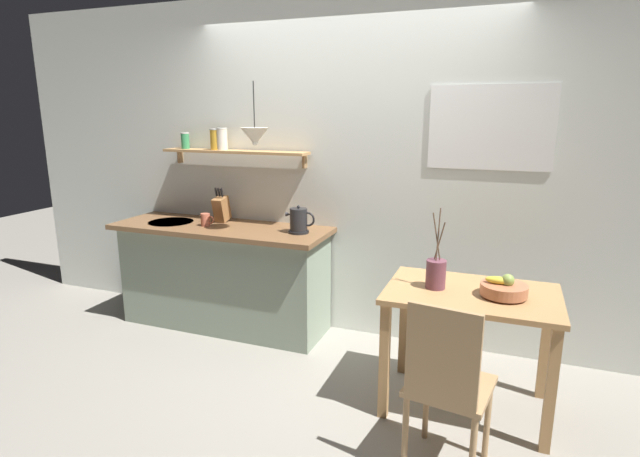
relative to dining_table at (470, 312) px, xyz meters
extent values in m
plane|color=gray|center=(-1.05, 0.21, -0.63)|extent=(14.00, 14.00, 0.00)
cube|color=silver|center=(-0.85, 0.86, 0.72)|extent=(6.80, 0.10, 2.70)
cube|color=white|center=(0.00, 0.80, 1.06)|extent=(0.85, 0.01, 0.59)
cube|color=silver|center=(0.00, 0.80, 1.06)|extent=(0.79, 0.01, 0.53)
cube|color=gray|center=(-2.05, 0.53, -0.21)|extent=(1.74, 0.52, 0.85)
cube|color=brown|center=(-2.05, 0.51, 0.23)|extent=(1.83, 0.63, 0.04)
cylinder|color=#B7BABF|center=(-2.52, 0.49, 0.25)|extent=(0.38, 0.38, 0.01)
cube|color=tan|center=(-2.00, 0.70, 0.85)|extent=(1.30, 0.18, 0.02)
cube|color=#99754C|center=(-2.60, 0.78, 0.79)|extent=(0.02, 0.06, 0.12)
cube|color=#99754C|center=(-1.40, 0.78, 0.79)|extent=(0.02, 0.06, 0.12)
cylinder|color=#388E56|center=(-2.48, 0.70, 0.92)|extent=(0.07, 0.07, 0.13)
cylinder|color=silver|center=(-2.48, 0.70, 0.99)|extent=(0.07, 0.07, 0.01)
cylinder|color=gold|center=(-2.17, 0.70, 0.94)|extent=(0.10, 0.10, 0.16)
cylinder|color=silver|center=(-2.17, 0.70, 1.03)|extent=(0.10, 0.10, 0.01)
cylinder|color=beige|center=(-2.11, 0.70, 0.94)|extent=(0.09, 0.09, 0.17)
cylinder|color=silver|center=(-2.11, 0.70, 1.03)|extent=(0.09, 0.09, 0.01)
cube|color=tan|center=(0.00, 0.00, 0.11)|extent=(1.00, 0.67, 0.03)
cube|color=tan|center=(-0.45, -0.29, -0.27)|extent=(0.06, 0.06, 0.73)
cube|color=tan|center=(0.45, -0.29, -0.27)|extent=(0.06, 0.06, 0.73)
cube|color=tan|center=(-0.45, 0.29, -0.27)|extent=(0.06, 0.06, 0.73)
cube|color=tan|center=(0.45, 0.29, -0.27)|extent=(0.06, 0.06, 0.73)
cube|color=tan|center=(-0.04, -0.59, -0.17)|extent=(0.45, 0.46, 0.03)
cube|color=tan|center=(-0.07, -0.78, 0.08)|extent=(0.35, 0.08, 0.47)
cylinder|color=tan|center=(0.15, -0.45, -0.41)|extent=(0.03, 0.03, 0.45)
cylinder|color=tan|center=(-0.18, -0.40, -0.41)|extent=(0.03, 0.03, 0.45)
cylinder|color=tan|center=(-0.23, -0.74, -0.41)|extent=(0.03, 0.03, 0.45)
cylinder|color=#BC704C|center=(0.18, -0.03, 0.14)|extent=(0.12, 0.12, 0.01)
cylinder|color=#BC704C|center=(0.18, -0.03, 0.17)|extent=(0.27, 0.27, 0.06)
ellipsoid|color=yellow|center=(0.14, -0.03, 0.23)|extent=(0.15, 0.06, 0.04)
sphere|color=#8EA84C|center=(0.19, -0.03, 0.23)|extent=(0.07, 0.07, 0.07)
cylinder|color=brown|center=(-0.21, -0.02, 0.22)|extent=(0.12, 0.12, 0.17)
cylinder|color=brown|center=(-0.22, -0.01, 0.45)|extent=(0.06, 0.02, 0.29)
cylinder|color=brown|center=(-0.21, -0.01, 0.46)|extent=(0.01, 0.04, 0.32)
cylinder|color=brown|center=(-0.20, -0.01, 0.43)|extent=(0.06, 0.03, 0.24)
cylinder|color=black|center=(-1.34, 0.51, 0.26)|extent=(0.16, 0.16, 0.02)
cylinder|color=#232326|center=(-1.34, 0.51, 0.36)|extent=(0.14, 0.14, 0.18)
sphere|color=black|center=(-1.34, 0.51, 0.46)|extent=(0.02, 0.02, 0.02)
cone|color=#232326|center=(-1.43, 0.51, 0.39)|extent=(0.04, 0.04, 0.04)
torus|color=black|center=(-1.27, 0.51, 0.37)|extent=(0.11, 0.02, 0.11)
cube|color=#9E6B3D|center=(-2.11, 0.64, 0.37)|extent=(0.10, 0.16, 0.22)
cylinder|color=black|center=(-2.14, 0.61, 0.51)|extent=(0.02, 0.03, 0.08)
cylinder|color=black|center=(-2.11, 0.61, 0.51)|extent=(0.02, 0.03, 0.08)
cylinder|color=black|center=(-2.08, 0.61, 0.51)|extent=(0.02, 0.03, 0.08)
cylinder|color=#C6664C|center=(-2.16, 0.46, 0.30)|extent=(0.08, 0.08, 0.10)
torus|color=#C6664C|center=(-2.11, 0.46, 0.31)|extent=(0.07, 0.01, 0.07)
cylinder|color=black|center=(-1.62, 0.37, 1.22)|extent=(0.01, 0.01, 0.33)
cone|color=beige|center=(-1.62, 0.37, 0.99)|extent=(0.21, 0.21, 0.13)
sphere|color=white|center=(-1.62, 0.37, 0.95)|extent=(0.04, 0.04, 0.04)
camera|label=1|loc=(0.16, -2.94, 1.18)|focal=28.03mm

